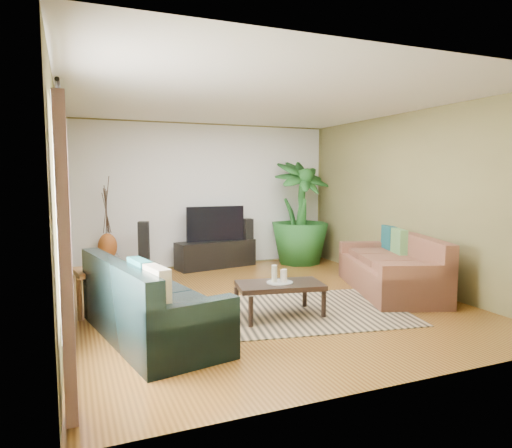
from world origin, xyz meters
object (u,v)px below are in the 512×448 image
sofa_right (389,263)px  pedestal (108,266)px  sofa_left (152,297)px  side_table (98,291)px  vase (108,246)px  television (215,224)px  potted_plant (300,213)px  coffee_table (280,300)px  tv_stand (216,254)px  speaker_right (248,242)px  speaker_left (144,250)px

sofa_right → pedestal: size_ratio=6.17×
sofa_left → side_table: bearing=12.0°
vase → side_table: (-0.28, -2.22, -0.23)m
pedestal → vase: vase is taller
television → side_table: size_ratio=1.95×
potted_plant → vase: 3.63m
coffee_table → side_table: 2.27m
coffee_table → television: 3.28m
vase → tv_stand: bearing=0.0°
sofa_right → side_table: size_ratio=3.84×
tv_stand → vase: (-1.94, 0.00, 0.26)m
potted_plant → pedestal: size_ratio=5.70×
sofa_right → pedestal: sofa_right is taller
potted_plant → sofa_left: bearing=-137.8°
sofa_left → vase: (-0.20, 3.31, 0.09)m
coffee_table → tv_stand: 3.23m
television → speaker_right: size_ratio=1.23×
speaker_left → pedestal: 0.73m
coffee_table → pedestal: 3.67m
tv_stand → pedestal: (-1.94, 0.00, -0.08)m
speaker_left → side_table: speaker_left is taller
tv_stand → television: bearing=0.0°
television → side_table: television is taller
speaker_right → sofa_right: bearing=-71.0°
sofa_left → tv_stand: size_ratio=1.41×
tv_stand → speaker_right: speaker_right is taller
television → vase: bearing=180.0°
speaker_right → vase: (-2.59, 0.00, 0.06)m
speaker_left → vase: (-0.56, 0.36, 0.04)m
sofa_right → speaker_right: 2.96m
pedestal → side_table: 2.24m
television → pedestal: (-1.94, 0.00, -0.65)m
speaker_right → side_table: size_ratio=1.59×
pedestal → side_table: side_table is taller
tv_stand → pedestal: bearing=169.6°
speaker_right → pedestal: bearing=174.8°
tv_stand → potted_plant: 1.83m
tv_stand → side_table: side_table is taller
sofa_right → sofa_left: bearing=-62.0°
television → pedestal: television is taller
vase → sofa_right: bearing=-35.4°
television → vase: 1.96m
speaker_right → potted_plant: potted_plant is taller
speaker_right → vase: 2.59m
speaker_left → speaker_right: (2.03, 0.36, -0.03)m
coffee_table → potted_plant: (1.83, 2.99, 0.79)m
speaker_right → vase: speaker_right is taller
sofa_right → pedestal: (-3.80, 2.70, -0.25)m
pedestal → television: bearing=0.0°
sofa_right → side_table: 4.11m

